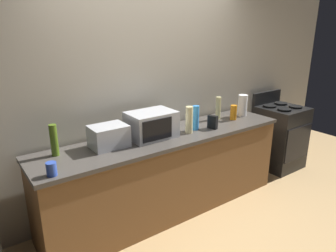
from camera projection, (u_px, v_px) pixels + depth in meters
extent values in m
plane|color=tan|center=(190.00, 227.00, 3.22)|extent=(8.00, 8.00, 0.00)
cube|color=#B2A893|center=(146.00, 87.00, 3.43)|extent=(6.40, 0.10, 2.70)
cube|color=brown|center=(168.00, 175.00, 3.39)|extent=(2.80, 0.60, 0.86)
cube|color=#47423D|center=(168.00, 137.00, 3.25)|extent=(2.84, 0.64, 0.04)
cube|color=black|center=(279.00, 137.00, 4.50)|extent=(0.60, 0.60, 0.90)
cube|color=black|center=(298.00, 143.00, 4.26)|extent=(0.55, 0.02, 0.48)
cube|color=black|center=(267.00, 97.00, 4.55)|extent=(0.60, 0.04, 0.18)
cylinder|color=black|center=(285.00, 110.00, 4.19)|extent=(0.18, 0.18, 0.02)
cylinder|color=black|center=(296.00, 107.00, 4.34)|extent=(0.18, 0.18, 0.02)
cylinder|color=black|center=(270.00, 106.00, 4.38)|extent=(0.18, 0.18, 0.02)
cylinder|color=black|center=(281.00, 103.00, 4.52)|extent=(0.18, 0.18, 0.02)
cube|color=#B7BABF|center=(151.00, 125.00, 3.15)|extent=(0.48, 0.34, 0.27)
cube|color=black|center=(158.00, 130.00, 2.99)|extent=(0.34, 0.01, 0.21)
cube|color=#B7BABF|center=(109.00, 136.00, 2.90)|extent=(0.34, 0.26, 0.21)
cylinder|color=white|center=(242.00, 105.00, 3.91)|extent=(0.12, 0.12, 0.27)
cube|color=black|center=(213.00, 122.00, 3.43)|extent=(0.08, 0.12, 0.15)
cylinder|color=#338CE5|center=(196.00, 118.00, 3.38)|extent=(0.07, 0.07, 0.27)
cylinder|color=beige|center=(218.00, 108.00, 3.77)|extent=(0.06, 0.06, 0.28)
cylinder|color=beige|center=(189.00, 120.00, 3.27)|extent=(0.08, 0.08, 0.29)
cylinder|color=orange|center=(233.00, 112.00, 3.76)|extent=(0.08, 0.08, 0.18)
cylinder|color=#4C6B19|center=(54.00, 140.00, 2.69)|extent=(0.07, 0.07, 0.29)
cylinder|color=#2D4CB2|center=(52.00, 169.00, 2.35)|extent=(0.08, 0.08, 0.11)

